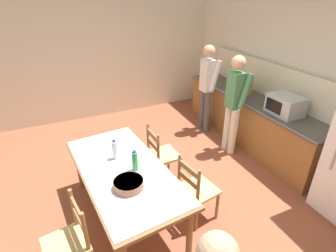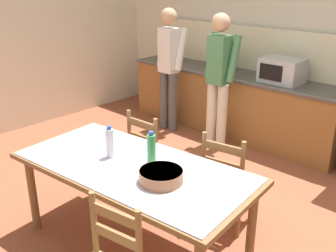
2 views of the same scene
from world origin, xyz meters
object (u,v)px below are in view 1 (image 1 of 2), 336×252
(bottle_near_centre, at_px, (115,150))
(bottle_off_centre, at_px, (135,161))
(person_at_sink, at_px, (207,85))
(serving_bowl, at_px, (129,184))
(chair_side_near_right, at_px, (69,242))
(chair_side_far_right, at_px, (196,190))
(microwave, at_px, (285,105))
(dining_table, at_px, (124,174))
(paper_bag, at_px, (245,85))
(person_at_counter, at_px, (234,101))
(chair_side_far_left, at_px, (162,155))

(bottle_near_centre, xyz_separation_m, bottle_off_centre, (0.33, 0.15, 0.00))
(bottle_off_centre, relative_size, person_at_sink, 0.16)
(serving_bowl, height_order, chair_side_near_right, chair_side_near_right)
(serving_bowl, height_order, chair_side_far_right, chair_side_far_right)
(chair_side_far_right, xyz_separation_m, person_at_sink, (-2.00, 1.37, 0.53))
(bottle_off_centre, relative_size, chair_side_near_right, 0.30)
(microwave, distance_m, dining_table, 2.69)
(paper_bag, height_order, person_at_counter, person_at_counter)
(microwave, relative_size, chair_side_far_right, 0.55)
(dining_table, relative_size, bottle_off_centre, 7.53)
(chair_side_near_right, bearing_deg, chair_side_far_left, 116.09)
(dining_table, relative_size, chair_side_far_left, 2.23)
(chair_side_far_left, relative_size, person_at_sink, 0.52)
(paper_bag, relative_size, person_at_sink, 0.21)
(dining_table, bearing_deg, bottle_off_centre, 55.55)
(chair_side_far_right, bearing_deg, bottle_near_centre, 44.05)
(paper_bag, bearing_deg, chair_side_far_left, -72.29)
(chair_side_near_right, relative_size, chair_side_far_left, 1.00)
(bottle_near_centre, relative_size, chair_side_far_left, 0.30)
(paper_bag, height_order, bottle_near_centre, paper_bag)
(serving_bowl, xyz_separation_m, person_at_sink, (-1.98, 2.20, 0.16))
(serving_bowl, xyz_separation_m, chair_side_far_left, (-0.86, 0.74, -0.37))
(paper_bag, height_order, chair_side_far_left, paper_bag)
(bottle_near_centre, relative_size, bottle_off_centre, 1.00)
(serving_bowl, distance_m, chair_side_far_right, 0.91)
(dining_table, xyz_separation_m, chair_side_far_left, (-0.51, 0.71, -0.24))
(bottle_off_centre, xyz_separation_m, serving_bowl, (0.26, -0.16, -0.07))
(serving_bowl, xyz_separation_m, person_at_counter, (-1.11, 2.18, 0.16))
(chair_side_far_left, bearing_deg, person_at_counter, -82.29)
(chair_side_near_right, height_order, person_at_sink, person_at_sink)
(serving_bowl, distance_m, person_at_counter, 2.45)
(bottle_off_centre, distance_m, chair_side_far_right, 0.85)
(chair_side_near_right, bearing_deg, person_at_counter, 104.27)
(microwave, distance_m, chair_side_near_right, 3.49)
(bottle_near_centre, bearing_deg, bottle_off_centre, 24.38)
(microwave, height_order, chair_side_near_right, microwave)
(microwave, distance_m, paper_bag, 0.96)
(chair_side_near_right, xyz_separation_m, chair_side_far_left, (-1.02, 1.42, 0.00))
(chair_side_near_right, distance_m, chair_side_far_right, 1.51)
(chair_side_near_right, relative_size, person_at_sink, 0.52)
(chair_side_near_right, relative_size, chair_side_far_right, 1.00)
(paper_bag, height_order, person_at_sink, person_at_sink)
(dining_table, height_order, chair_side_near_right, chair_side_near_right)
(microwave, xyz_separation_m, bottle_near_centre, (-0.07, -2.69, -0.14))
(dining_table, relative_size, chair_side_near_right, 2.23)
(bottle_off_centre, height_order, chair_side_near_right, bottle_off_centre)
(microwave, distance_m, bottle_near_centre, 2.69)
(microwave, bearing_deg, paper_bag, -179.55)
(serving_bowl, bearing_deg, person_at_counter, 116.90)
(paper_bag, relative_size, bottle_off_centre, 1.33)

